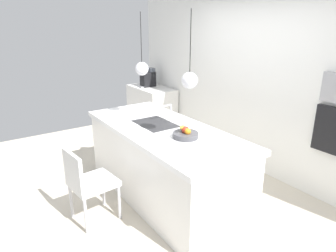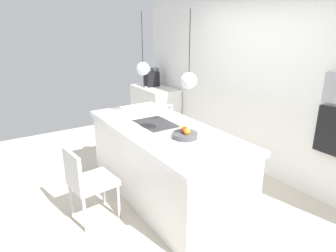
# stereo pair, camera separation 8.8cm
# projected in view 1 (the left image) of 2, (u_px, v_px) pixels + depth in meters

# --- Properties ---
(floor) EXTENTS (6.60, 6.60, 0.00)m
(floor) POSITION_uv_depth(u_px,v_px,m) (164.00, 195.00, 4.00)
(floor) COLOR beige
(floor) RESTS_ON ground
(back_wall) EXTENTS (6.00, 0.10, 2.60)m
(back_wall) POSITION_uv_depth(u_px,v_px,m) (257.00, 84.00, 4.46)
(back_wall) COLOR white
(back_wall) RESTS_ON ground
(kitchen_island) EXTENTS (2.37, 1.02, 0.94)m
(kitchen_island) POSITION_uv_depth(u_px,v_px,m) (164.00, 163.00, 3.85)
(kitchen_island) COLOR white
(kitchen_island) RESTS_ON ground
(sink_basin) EXTENTS (0.56, 0.40, 0.02)m
(sink_basin) POSITION_uv_depth(u_px,v_px,m) (155.00, 124.00, 3.84)
(sink_basin) COLOR #2D2D30
(sink_basin) RESTS_ON kitchen_island
(faucet) EXTENTS (0.02, 0.17, 0.22)m
(faucet) POSITION_uv_depth(u_px,v_px,m) (169.00, 110.00, 3.91)
(faucet) COLOR silver
(faucet) RESTS_ON kitchen_island
(fruit_bowl) EXTENTS (0.29, 0.29, 0.15)m
(fruit_bowl) POSITION_uv_depth(u_px,v_px,m) (185.00, 134.00, 3.36)
(fruit_bowl) COLOR #4C4C51
(fruit_bowl) RESTS_ON kitchen_island
(side_counter) EXTENTS (1.10, 0.60, 0.88)m
(side_counter) POSITION_uv_depth(u_px,v_px,m) (152.00, 108.00, 6.41)
(side_counter) COLOR white
(side_counter) RESTS_ON ground
(coffee_machine) EXTENTS (0.20, 0.35, 0.38)m
(coffee_machine) POSITION_uv_depth(u_px,v_px,m) (148.00, 79.00, 6.32)
(coffee_machine) COLOR black
(coffee_machine) RESTS_ON side_counter
(chair_near) EXTENTS (0.48, 0.51, 0.88)m
(chair_near) POSITION_uv_depth(u_px,v_px,m) (88.00, 181.00, 3.34)
(chair_near) COLOR silver
(chair_near) RESTS_ON ground
(pendant_light_left) EXTENTS (0.17, 0.17, 0.77)m
(pendant_light_left) POSITION_uv_depth(u_px,v_px,m) (142.00, 69.00, 3.87)
(pendant_light_left) COLOR silver
(pendant_light_right) EXTENTS (0.17, 0.17, 0.77)m
(pendant_light_right) POSITION_uv_depth(u_px,v_px,m) (190.00, 80.00, 3.10)
(pendant_light_right) COLOR silver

